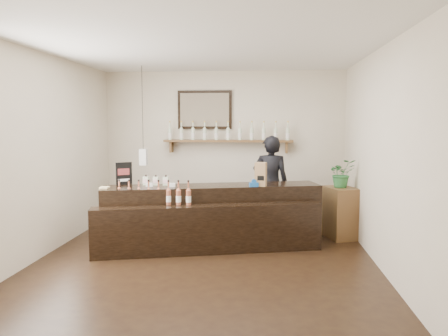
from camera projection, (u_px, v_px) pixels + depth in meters
name	position (u px, v px, depth m)	size (l,w,h in m)	color
ground	(206.00, 259.00, 5.94)	(5.00, 5.00, 0.00)	black
room_shell	(205.00, 133.00, 5.76)	(5.00, 5.00, 5.00)	beige
back_wall_decor	(215.00, 127.00, 8.12)	(2.66, 0.96, 1.69)	brown
counter	(211.00, 218.00, 6.47)	(3.28, 1.65, 1.06)	black
promo_sign	(124.00, 174.00, 6.57)	(0.21, 0.15, 0.34)	black
paper_bag	(261.00, 174.00, 6.44)	(0.18, 0.15, 0.35)	#A3754E
tape_dispenser	(254.00, 184.00, 6.39)	(0.14, 0.09, 0.11)	#195CB0
side_cabinet	(340.00, 213.00, 6.97)	(0.56, 0.66, 0.82)	brown
potted_plant	(342.00, 173.00, 6.91)	(0.41, 0.35, 0.45)	#2C7035
shopkeeper	(271.00, 178.00, 7.29)	(0.67, 0.44, 1.84)	black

